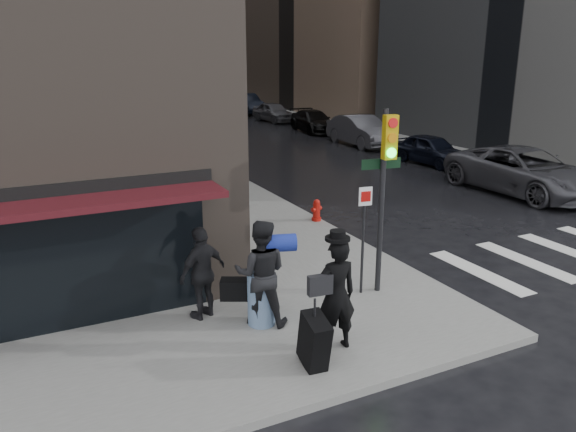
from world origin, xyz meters
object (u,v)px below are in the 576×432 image
(man_jeans, at_px, (261,273))
(parked_car_6, at_px, (220,99))
(parked_car_0, at_px, (524,171))
(parked_car_3, at_px, (314,121))
(parked_car_2, at_px, (361,131))
(fire_hydrant, at_px, (316,211))
(traffic_light, at_px, (383,178))
(parked_car_5, at_px, (246,104))
(parked_car_1, at_px, (431,149))
(man_greycoat, at_px, (203,273))
(man_overcoat, at_px, (332,302))
(parked_car_4, at_px, (274,112))

(man_jeans, height_order, parked_car_6, man_jeans)
(parked_car_0, bearing_deg, parked_car_3, 86.62)
(parked_car_2, bearing_deg, fire_hydrant, -126.43)
(parked_car_0, bearing_deg, parked_car_2, 86.51)
(traffic_light, height_order, parked_car_5, traffic_light)
(fire_hydrant, distance_m, parked_car_1, 10.99)
(man_greycoat, bearing_deg, man_overcoat, 101.35)
(traffic_light, xyz_separation_m, fire_hydrant, (1.35, 5.13, -2.20))
(parked_car_5, bearing_deg, parked_car_0, -89.97)
(parked_car_2, bearing_deg, man_greycoat, -129.33)
(man_greycoat, xyz_separation_m, fire_hydrant, (5.03, 4.58, -0.62))
(fire_hydrant, bearing_deg, man_greycoat, -137.70)
(parked_car_0, height_order, parked_car_2, parked_car_0)
(parked_car_5, relative_size, parked_car_6, 0.96)
(parked_car_6, bearing_deg, man_jeans, -109.99)
(man_greycoat, distance_m, parked_car_6, 41.96)
(fire_hydrant, xyz_separation_m, parked_car_2, (9.26, 11.66, 0.37))
(traffic_light, bearing_deg, man_jeans, -167.43)
(parked_car_0, distance_m, parked_car_5, 28.99)
(parked_car_3, xyz_separation_m, parked_car_5, (0.09, 11.59, 0.13))
(fire_hydrant, xyz_separation_m, parked_car_0, (8.74, 0.07, 0.39))
(parked_car_2, relative_size, parked_car_3, 1.07)
(fire_hydrant, xyz_separation_m, parked_car_4, (9.34, 23.25, 0.25))
(fire_hydrant, xyz_separation_m, parked_car_5, (9.57, 29.04, 0.36))
(traffic_light, xyz_separation_m, parked_car_0, (10.09, 5.19, -1.81))
(parked_car_4, distance_m, parked_car_5, 5.80)
(fire_hydrant, bearing_deg, parked_car_3, 61.48)
(fire_hydrant, height_order, parked_car_4, parked_car_4)
(parked_car_1, distance_m, parked_car_2, 5.80)
(parked_car_5, bearing_deg, parked_car_1, -89.00)
(man_jeans, relative_size, fire_hydrant, 3.09)
(fire_hydrant, xyz_separation_m, parked_car_6, (9.34, 34.84, 0.26))
(traffic_light, relative_size, parked_car_2, 0.78)
(parked_car_0, xyz_separation_m, parked_car_1, (0.56, 5.79, -0.15))
(traffic_light, xyz_separation_m, parked_car_6, (10.69, 39.96, -1.94))
(parked_car_0, relative_size, parked_car_3, 1.30)
(man_greycoat, height_order, parked_car_3, man_greycoat)
(parked_car_4, relative_size, parked_car_6, 0.81)
(fire_hydrant, xyz_separation_m, parked_car_3, (9.48, 17.45, 0.23))
(traffic_light, height_order, parked_car_0, traffic_light)
(parked_car_0, xyz_separation_m, parked_car_4, (0.60, 23.18, -0.14))
(parked_car_3, bearing_deg, parked_car_1, -85.56)
(man_jeans, bearing_deg, fire_hydrant, -101.13)
(man_jeans, bearing_deg, parked_car_6, -81.74)
(parked_car_6, bearing_deg, parked_car_1, -91.50)
(fire_hydrant, relative_size, parked_car_3, 0.14)
(man_jeans, distance_m, parked_car_0, 13.98)
(parked_car_4, bearing_deg, parked_car_3, -93.69)
(man_overcoat, relative_size, parked_car_3, 0.47)
(man_jeans, height_order, parked_car_4, man_jeans)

